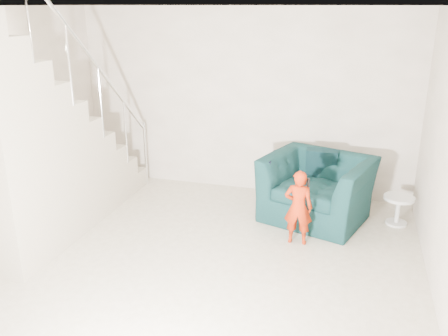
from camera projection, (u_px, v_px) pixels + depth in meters
The scene contains 10 objects.
floor at pixel (178, 280), 4.92m from camera, with size 5.50×5.50×0.00m, color #9F927B.
ceiling at pixel (168, 6), 4.04m from camera, with size 5.50×5.50×0.00m, color silver.
back_wall at pixel (243, 102), 6.98m from camera, with size 5.00×5.00×0.00m, color #A19583.
armchair at pixel (317, 188), 6.23m from camera, with size 1.29×1.13×0.84m, color black.
toddler at pixel (298, 207), 5.56m from camera, with size 0.33×0.22×0.91m, color #930409.
side_table at pixel (398, 206), 6.10m from camera, with size 0.39×0.39×0.39m.
staircase at pixel (36, 161), 5.63m from camera, with size 1.02×3.03×3.62m.
cushion at pixel (322, 163), 6.48m from camera, with size 0.42×0.12×0.40m, color black.
throw at pixel (272, 177), 6.32m from camera, with size 0.05×0.54×0.60m, color black.
phone at pixel (308, 182), 5.39m from camera, with size 0.02×0.05×0.10m, color black.
Camera 1 is at (1.63, -3.97, 2.72)m, focal length 38.00 mm.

